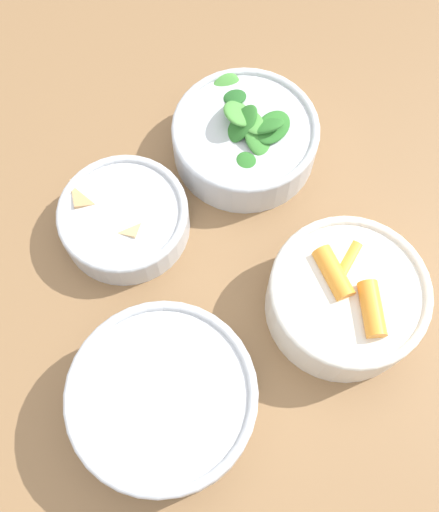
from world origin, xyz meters
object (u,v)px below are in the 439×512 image
(bowl_carrots, at_px, (346,297))
(bowl_greens, at_px, (245,137))
(bowl_cookies, at_px, (124,217))
(bowl_beans_hotdog, at_px, (164,399))

(bowl_carrots, height_order, bowl_greens, bowl_greens)
(bowl_greens, distance_m, bowl_cookies, 0.17)
(bowl_carrots, bearing_deg, bowl_beans_hotdog, 17.46)
(bowl_carrots, xyz_separation_m, bowl_beans_hotdog, (0.21, 0.06, -0.00))
(bowl_cookies, bearing_deg, bowl_greens, -155.01)
(bowl_carrots, bearing_deg, bowl_cookies, -34.19)
(bowl_carrots, distance_m, bowl_cookies, 0.26)
(bowl_greens, xyz_separation_m, bowl_cookies, (0.16, 0.07, -0.01))
(bowl_beans_hotdog, bearing_deg, bowl_cookies, -86.89)
(bowl_greens, height_order, bowl_beans_hotdog, bowl_greens)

